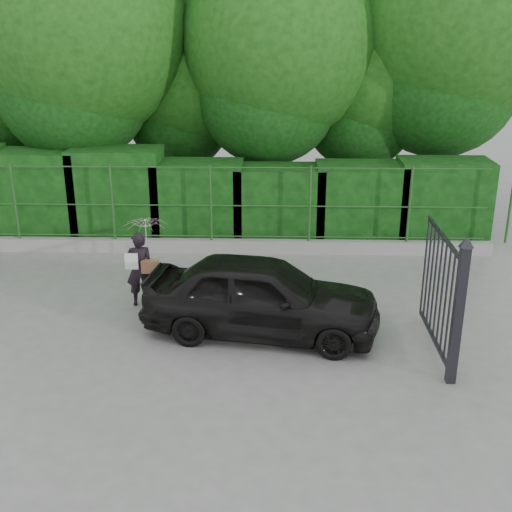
{
  "coord_description": "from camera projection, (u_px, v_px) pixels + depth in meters",
  "views": [
    {
      "loc": [
        1.86,
        -9.84,
        5.25
      ],
      "look_at": [
        1.55,
        1.3,
        1.1
      ],
      "focal_mm": 45.0,
      "sensor_mm": 36.0,
      "label": 1
    }
  ],
  "objects": [
    {
      "name": "trees",
      "position": [
        247.0,
        43.0,
        16.7
      ],
      "size": [
        17.1,
        6.15,
        8.08
      ],
      "color": "black",
      "rests_on": "ground"
    },
    {
      "name": "woman",
      "position": [
        144.0,
        249.0,
        12.14
      ],
      "size": [
        0.87,
        0.85,
        1.75
      ],
      "color": "black",
      "rests_on": "ground"
    },
    {
      "name": "hedge",
      "position": [
        189.0,
        198.0,
        15.89
      ],
      "size": [
        14.2,
        1.2,
        2.3
      ],
      "color": "black",
      "rests_on": "ground"
    },
    {
      "name": "kerb",
      "position": [
        195.0,
        246.0,
        15.26
      ],
      "size": [
        14.0,
        0.25,
        0.3
      ],
      "primitive_type": "cube",
      "color": "#9E9E99",
      "rests_on": "ground"
    },
    {
      "name": "ground",
      "position": [
        165.0,
        341.0,
        11.1
      ],
      "size": [
        80.0,
        80.0,
        0.0
      ],
      "primitive_type": "plane",
      "color": "gray"
    },
    {
      "name": "gate",
      "position": [
        450.0,
        298.0,
        9.88
      ],
      "size": [
        0.22,
        2.33,
        2.36
      ],
      "color": "#222228",
      "rests_on": "ground"
    },
    {
      "name": "car",
      "position": [
        261.0,
        296.0,
        11.17
      ],
      "size": [
        4.33,
        2.29,
        1.4
      ],
      "primitive_type": "imported",
      "rotation": [
        0.0,
        0.0,
        1.41
      ],
      "color": "black",
      "rests_on": "ground"
    },
    {
      "name": "fence",
      "position": [
        203.0,
        203.0,
        14.89
      ],
      "size": [
        14.13,
        0.06,
        1.8
      ],
      "color": "#24531F",
      "rests_on": "kerb"
    }
  ]
}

